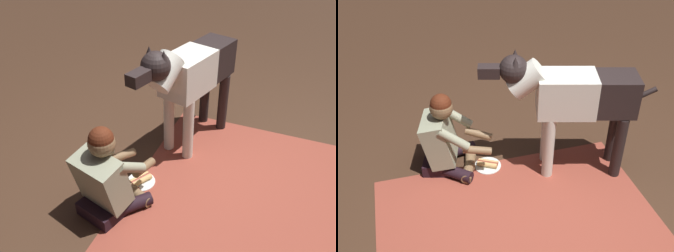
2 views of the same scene
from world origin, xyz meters
The scene contains 5 objects.
ground_plane centered at (0.00, 0.00, 0.00)m, with size 14.11×14.11×0.00m, color #41291B.
area_rug centered at (0.27, 0.34, 0.00)m, with size 2.32×1.97×0.01m, color brown.
person_sitting_on_floor centered at (0.73, -0.69, 0.33)m, with size 0.72×0.58×0.81m.
large_dog centered at (-0.37, -0.39, 0.78)m, with size 1.51×0.57×1.21m.
hot_dog_on_plate centered at (0.36, -0.59, 0.02)m, with size 0.26×0.26×0.06m.
Camera 2 is at (1.02, 2.44, 2.66)m, focal length 44.46 mm.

